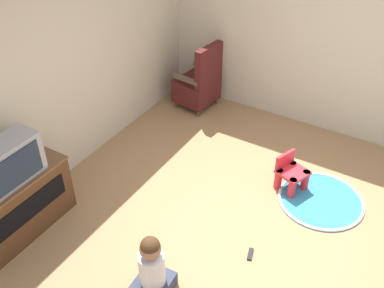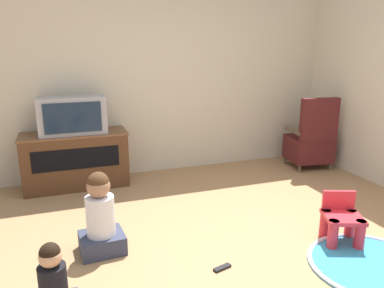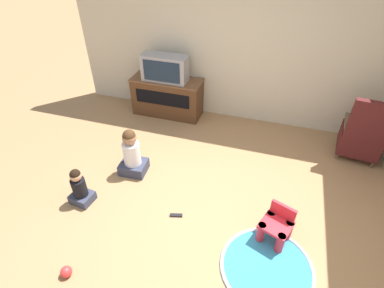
# 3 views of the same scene
# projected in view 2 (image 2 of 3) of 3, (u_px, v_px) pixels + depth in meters

# --- Properties ---
(ground_plane) EXTENTS (30.00, 30.00, 0.00)m
(ground_plane) POSITION_uv_depth(u_px,v_px,m) (264.00, 260.00, 3.01)
(ground_plane) COLOR #9E754C
(wall_back) EXTENTS (5.32, 0.12, 2.51)m
(wall_back) POSITION_uv_depth(u_px,v_px,m) (147.00, 79.00, 4.89)
(wall_back) COLOR beige
(wall_back) RESTS_ON ground_plane
(tv_cabinet) EXTENTS (1.23, 0.48, 0.67)m
(tv_cabinet) POSITION_uv_depth(u_px,v_px,m) (76.00, 159.00, 4.52)
(tv_cabinet) COLOR #4C2D19
(tv_cabinet) RESTS_ON ground_plane
(television) EXTENTS (0.76, 0.32, 0.44)m
(television) POSITION_uv_depth(u_px,v_px,m) (72.00, 115.00, 4.34)
(television) COLOR #939399
(television) RESTS_ON tv_cabinet
(black_armchair) EXTENTS (0.61, 0.58, 1.01)m
(black_armchair) POSITION_uv_depth(u_px,v_px,m) (311.00, 141.00, 5.21)
(black_armchair) COLOR brown
(black_armchair) RESTS_ON ground_plane
(yellow_kid_chair) EXTENTS (0.40, 0.39, 0.43)m
(yellow_kid_chair) POSITION_uv_depth(u_px,v_px,m) (342.00, 222.00, 3.26)
(yellow_kid_chair) COLOR red
(yellow_kid_chair) RESTS_ON ground_plane
(play_mat) EXTENTS (0.97, 0.97, 0.04)m
(play_mat) POSITION_uv_depth(u_px,v_px,m) (371.00, 265.00, 2.94)
(play_mat) COLOR teal
(play_mat) RESTS_ON ground_plane
(child_watching_left) EXTENTS (0.29, 0.26, 0.52)m
(child_watching_left) POSITION_uv_depth(u_px,v_px,m) (53.00, 286.00, 2.33)
(child_watching_left) COLOR #33384C
(child_watching_left) RESTS_ON ground_plane
(child_watching_center) EXTENTS (0.38, 0.34, 0.70)m
(child_watching_center) POSITION_uv_depth(u_px,v_px,m) (101.00, 218.00, 3.08)
(child_watching_center) COLOR #33384C
(child_watching_center) RESTS_ON ground_plane
(remote_control) EXTENTS (0.16, 0.08, 0.02)m
(remote_control) POSITION_uv_depth(u_px,v_px,m) (222.00, 268.00, 2.90)
(remote_control) COLOR black
(remote_control) RESTS_ON ground_plane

